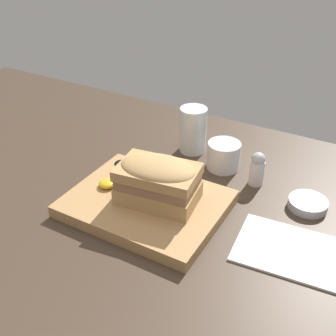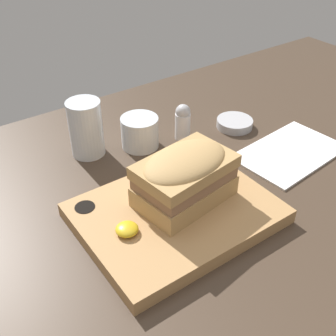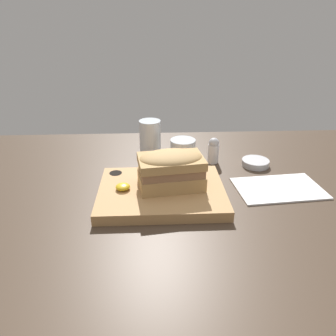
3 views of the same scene
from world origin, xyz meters
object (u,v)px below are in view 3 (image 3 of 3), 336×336
object	(u,v)px
water_glass	(150,141)
salt_shaker	(213,150)
condiment_dish	(255,163)
serving_board	(161,192)
sandwich	(171,168)
napkin	(279,188)
wine_glass	(183,151)

from	to	relation	value
water_glass	salt_shaker	xyz separation A→B (cm)	(17.78, -5.97, -0.90)
water_glass	condiment_dish	xyz separation A→B (cm)	(29.28, -8.79, -3.79)
serving_board	sandwich	xyz separation A→B (cm)	(2.29, 0.76, 5.78)
salt_shaker	napkin	bearing A→B (deg)	-50.75
sandwich	wine_glass	distance (cm)	21.12
serving_board	salt_shaker	world-z (taller)	salt_shaker
wine_glass	condiment_dish	world-z (taller)	wine_glass
water_glass	serving_board	bearing A→B (deg)	-84.19
salt_shaker	water_glass	bearing A→B (deg)	161.45
sandwich	napkin	xyz separation A→B (cm)	(26.33, 1.42, -6.79)
serving_board	salt_shaker	xyz separation A→B (cm)	(15.29, 18.50, 2.54)
serving_board	water_glass	xyz separation A→B (cm)	(-2.49, 24.47, 3.44)
sandwich	water_glass	distance (cm)	24.29
water_glass	salt_shaker	bearing A→B (deg)	-18.55
wine_glass	napkin	xyz separation A→B (cm)	(21.75, -18.75, -2.52)
serving_board	salt_shaker	distance (cm)	24.14
sandwich	condiment_dish	distance (cm)	29.33
salt_shaker	condiment_dish	size ratio (longest dim) A/B	0.99
water_glass	condiment_dish	size ratio (longest dim) A/B	1.43
water_glass	napkin	size ratio (longest dim) A/B	0.50
serving_board	salt_shaker	bearing A→B (deg)	50.42
napkin	salt_shaker	xyz separation A→B (cm)	(-13.33, 16.31, 3.55)
napkin	water_glass	bearing A→B (deg)	144.39
serving_board	wine_glass	bearing A→B (deg)	71.85
sandwich	napkin	bearing A→B (deg)	3.10
wine_glass	salt_shaker	bearing A→B (deg)	-16.15
sandwich	water_glass	size ratio (longest dim) A/B	1.46
water_glass	wine_glass	bearing A→B (deg)	-20.67
sandwich	water_glass	bearing A→B (deg)	101.39
water_glass	napkin	world-z (taller)	water_glass
sandwich	condiment_dish	bearing A→B (deg)	31.32
serving_board	sandwich	size ratio (longest dim) A/B	1.84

